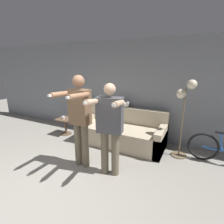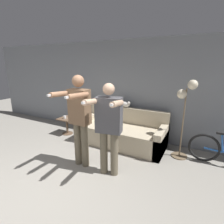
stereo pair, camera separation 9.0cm
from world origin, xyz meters
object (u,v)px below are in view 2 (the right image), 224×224
Objects in this scene: couch at (122,133)px; cup at (65,117)px; person_right at (109,124)px; side_table at (67,123)px; person_left at (79,116)px; cat at (124,104)px; floor_lamp at (186,102)px.

couch is 26.30× the size of cup.
cup is (-1.71, -0.20, 0.23)m from couch.
person_right reaches higher than side_table.
side_table is 0.18m from cup.
person_left reaches higher than cat.
person_right is at bearing -129.98° from floor_lamp.
cat is (-0.12, 0.35, 0.67)m from couch.
couch is at bearing 76.71° from person_left.
cup is at bearing 141.32° from person_right.
person_left reaches higher than floor_lamp.
person_left is 1.91m from side_table.
couch is 1.49m from person_right.
couch is at bearing 6.78° from cup.
floor_lamp is at bearing 4.03° from cup.
cat is 1.60m from floor_lamp.
floor_lamp reaches higher than person_right.
side_table is at bearing 140.99° from person_left.
couch is 4.43× the size of cat.
couch is 1.51m from person_left.
person_right reaches higher than cup.
person_right is (0.64, 0.00, -0.06)m from person_left.
cat is (0.18, 1.63, -0.08)m from person_left.
person_left reaches higher than couch.
person_left is at bearing -38.95° from side_table.
couch is 1.21× the size of person_left.
person_left reaches higher than person_right.
cup is at bearing -160.89° from cat.
person_left is 21.78× the size of cup.
side_table is (-1.57, -0.51, -0.62)m from cat.
cat is at bearing 94.64° from person_right.
floor_lamp is 20.44× the size of cup.
person_left is 3.67× the size of cat.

